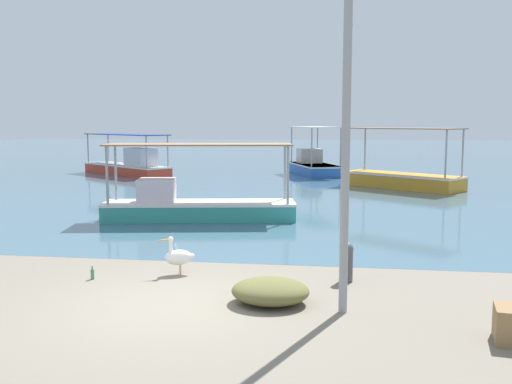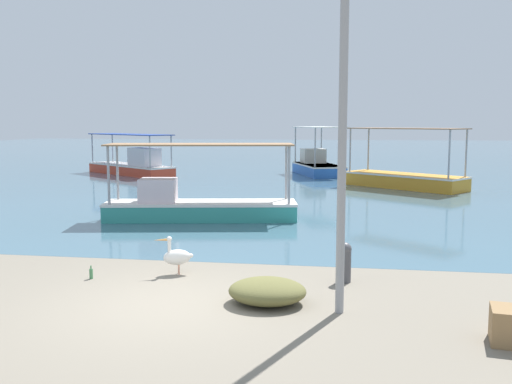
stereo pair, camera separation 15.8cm
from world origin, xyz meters
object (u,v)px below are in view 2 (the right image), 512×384
(fishing_boat_center, at_px, (317,164))
(mooring_bollard, at_px, (345,261))
(fishing_boat_near_right, at_px, (404,177))
(glass_bottle, at_px, (91,274))
(lamp_post, at_px, (343,89))
(fishing_boat_far_left, at_px, (196,203))
(pelican, at_px, (177,256))
(fishing_boat_outer, at_px, (133,165))
(net_pile, at_px, (267,291))

(fishing_boat_center, xyz_separation_m, mooring_bollard, (1.61, -23.03, -0.19))
(fishing_boat_near_right, bearing_deg, mooring_bollard, -99.54)
(fishing_boat_center, height_order, glass_bottle, fishing_boat_center)
(fishing_boat_center, bearing_deg, lamp_post, -86.49)
(fishing_boat_far_left, xyz_separation_m, pelican, (1.31, -6.49, -0.16))
(fishing_boat_outer, distance_m, lamp_post, 26.34)
(fishing_boat_center, relative_size, net_pile, 3.82)
(fishing_boat_far_left, relative_size, net_pile, 4.64)
(fishing_boat_far_left, xyz_separation_m, glass_bottle, (-0.29, -7.09, -0.43))
(glass_bottle, bearing_deg, net_pile, -15.26)
(lamp_post, xyz_separation_m, net_pile, (-1.23, 0.29, -3.41))
(fishing_boat_center, xyz_separation_m, pelican, (-1.80, -22.98, -0.24))
(glass_bottle, bearing_deg, fishing_boat_far_left, 87.65)
(fishing_boat_near_right, distance_m, fishing_boat_center, 7.72)
(fishing_boat_far_left, xyz_separation_m, lamp_post, (4.63, -8.38, 3.09))
(fishing_boat_center, height_order, net_pile, fishing_boat_center)
(fishing_boat_near_right, bearing_deg, net_pile, -102.73)
(fishing_boat_far_left, bearing_deg, lamp_post, -61.09)
(fishing_boat_outer, bearing_deg, fishing_boat_center, 9.41)
(lamp_post, distance_m, mooring_bollard, 3.70)
(lamp_post, relative_size, mooring_bollard, 8.29)
(pelican, bearing_deg, mooring_bollard, -0.88)
(fishing_boat_center, bearing_deg, glass_bottle, -98.19)
(net_pile, bearing_deg, glass_bottle, 164.74)
(mooring_bollard, distance_m, net_pile, 2.04)
(fishing_boat_near_right, height_order, glass_bottle, fishing_boat_near_right)
(pelican, bearing_deg, lamp_post, -29.66)
(mooring_bollard, bearing_deg, lamp_post, -92.62)
(mooring_bollard, bearing_deg, glass_bottle, -173.78)
(fishing_boat_far_left, height_order, fishing_boat_near_right, fishing_boat_near_right)
(fishing_boat_outer, relative_size, mooring_bollard, 8.39)
(fishing_boat_outer, xyz_separation_m, fishing_boat_center, (10.82, 1.79, -0.00))
(pelican, bearing_deg, fishing_boat_far_left, 101.40)
(lamp_post, bearing_deg, fishing_boat_outer, 118.15)
(lamp_post, bearing_deg, glass_bottle, 165.27)
(fishing_boat_far_left, bearing_deg, fishing_boat_near_right, 53.48)
(fishing_boat_far_left, relative_size, fishing_boat_outer, 0.95)
(fishing_boat_outer, bearing_deg, net_pile, -64.01)
(fishing_boat_center, bearing_deg, fishing_boat_near_right, -55.13)
(mooring_bollard, relative_size, glass_bottle, 2.92)
(fishing_boat_center, distance_m, pelican, 23.05)
(fishing_boat_far_left, xyz_separation_m, fishing_boat_center, (3.10, 16.49, 0.07))
(lamp_post, bearing_deg, pelican, 150.34)
(fishing_boat_far_left, height_order, net_pile, fishing_boat_far_left)
(net_pile, height_order, glass_bottle, net_pile)
(fishing_boat_far_left, height_order, glass_bottle, fishing_boat_far_left)
(fishing_boat_center, xyz_separation_m, net_pile, (0.29, -24.58, -0.39))
(fishing_boat_near_right, height_order, mooring_bollard, fishing_boat_near_right)
(net_pile, distance_m, glass_bottle, 3.82)
(fishing_boat_far_left, distance_m, mooring_bollard, 8.06)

